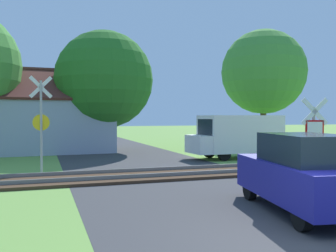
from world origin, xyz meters
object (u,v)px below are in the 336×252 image
object	(u,v)px
tree_far	(264,72)
tree_center	(104,80)
stop_sign_near	(314,135)
house	(55,123)
parked_car	(302,173)
crossing_sign_far	(41,118)
mail_truck	(238,135)

from	to	relation	value
tree_far	tree_center	bearing A→B (deg)	-172.78
stop_sign_near	tree_center	xyz separation A→B (m)	(-4.43, 13.69, 2.87)
house	parked_car	size ratio (longest dim) A/B	1.69
stop_sign_near	tree_far	size ratio (longest dim) A/B	0.31
tree_center	parked_car	bearing A→B (deg)	-83.47
crossing_sign_far	mail_truck	world-z (taller)	crossing_sign_far
stop_sign_near	mail_truck	bearing A→B (deg)	-88.62
tree_far	stop_sign_near	bearing A→B (deg)	-117.84
tree_far	tree_center	world-z (taller)	tree_far
mail_truck	tree_far	bearing A→B (deg)	-43.35
crossing_sign_far	parked_car	xyz separation A→B (m)	(5.60, -8.30, -1.21)
mail_truck	parked_car	size ratio (longest dim) A/B	1.18
mail_truck	parked_car	world-z (taller)	mail_truck
tree_far	mail_truck	bearing A→B (deg)	-130.33
mail_truck	crossing_sign_far	bearing A→B (deg)	98.34
parked_car	house	bearing A→B (deg)	115.33
crossing_sign_far	parked_car	size ratio (longest dim) A/B	0.89
mail_truck	tree_center	bearing A→B (deg)	41.37
mail_truck	house	bearing A→B (deg)	46.66
tree_far	tree_center	distance (m)	12.65
stop_sign_near	parked_car	xyz separation A→B (m)	(-2.56, -2.66, -0.71)
tree_center	crossing_sign_far	bearing A→B (deg)	-114.83
house	tree_far	size ratio (longest dim) A/B	0.81
tree_far	crossing_sign_far	bearing A→B (deg)	-149.30
tree_center	mail_truck	world-z (taller)	tree_center
stop_sign_near	crossing_sign_far	world-z (taller)	crossing_sign_far
crossing_sign_far	mail_truck	xyz separation A→B (m)	(9.70, 1.95, -0.87)
stop_sign_near	mail_truck	size ratio (longest dim) A/B	0.56
tree_center	mail_truck	xyz separation A→B (m)	(5.97, -6.10, -3.24)
stop_sign_near	tree_center	size ratio (longest dim) A/B	0.37
crossing_sign_far	parked_car	world-z (taller)	crossing_sign_far
house	parked_car	distance (m)	18.43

